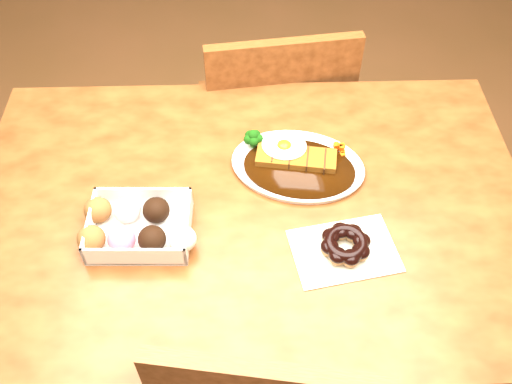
{
  "coord_description": "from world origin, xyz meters",
  "views": [
    {
      "loc": [
        -0.01,
        -0.76,
        1.7
      ],
      "look_at": [
        0.01,
        -0.01,
        0.81
      ],
      "focal_mm": 40.0,
      "sensor_mm": 36.0,
      "label": 1
    }
  ],
  "objects_px": {
    "chair_far": "(273,124)",
    "donut_box": "(137,226)",
    "pon_de_ring": "(345,245)",
    "table": "(251,232)",
    "katsu_curry_plate": "(296,162)"
  },
  "relations": [
    {
      "from": "chair_far",
      "to": "donut_box",
      "type": "height_order",
      "value": "chair_far"
    },
    {
      "from": "pon_de_ring",
      "to": "table",
      "type": "bearing_deg",
      "value": 146.19
    },
    {
      "from": "table",
      "to": "chair_far",
      "type": "xyz_separation_m",
      "value": [
        0.08,
        0.54,
        -0.17
      ]
    },
    {
      "from": "katsu_curry_plate",
      "to": "table",
      "type": "bearing_deg",
      "value": -134.08
    },
    {
      "from": "chair_far",
      "to": "pon_de_ring",
      "type": "height_order",
      "value": "chair_far"
    },
    {
      "from": "pon_de_ring",
      "to": "katsu_curry_plate",
      "type": "bearing_deg",
      "value": 109.22
    },
    {
      "from": "katsu_curry_plate",
      "to": "pon_de_ring",
      "type": "distance_m",
      "value": 0.24
    },
    {
      "from": "table",
      "to": "chair_far",
      "type": "height_order",
      "value": "chair_far"
    },
    {
      "from": "katsu_curry_plate",
      "to": "donut_box",
      "type": "bearing_deg",
      "value": -151.92
    },
    {
      "from": "chair_far",
      "to": "pon_de_ring",
      "type": "xyz_separation_m",
      "value": [
        0.11,
        -0.66,
        0.29
      ]
    },
    {
      "from": "table",
      "to": "katsu_curry_plate",
      "type": "relative_size",
      "value": 3.61
    },
    {
      "from": "pon_de_ring",
      "to": "chair_far",
      "type": "bearing_deg",
      "value": 99.12
    },
    {
      "from": "pon_de_ring",
      "to": "donut_box",
      "type": "bearing_deg",
      "value": 172.69
    },
    {
      "from": "table",
      "to": "pon_de_ring",
      "type": "bearing_deg",
      "value": -33.81
    },
    {
      "from": "chair_far",
      "to": "katsu_curry_plate",
      "type": "distance_m",
      "value": 0.52
    }
  ]
}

